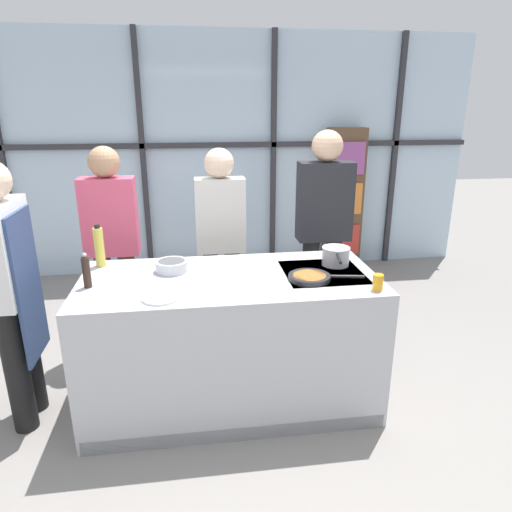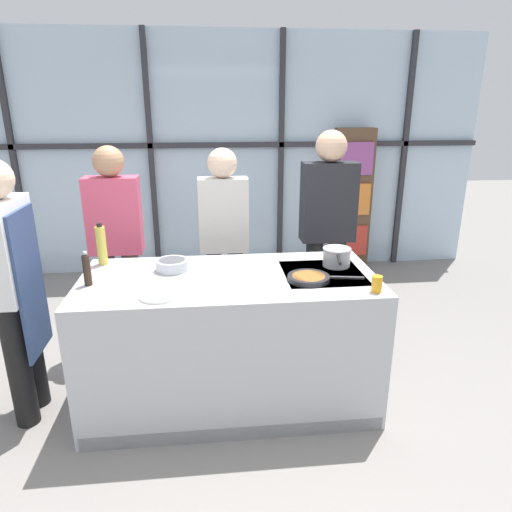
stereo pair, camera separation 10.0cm
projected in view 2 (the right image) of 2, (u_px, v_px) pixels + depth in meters
ground_plane at (231, 397)px, 3.27m from camera, size 18.00×18.00×0.00m
back_window_wall at (217, 156)px, 5.44m from camera, size 6.40×0.10×2.80m
bookshelf at (352, 201)px, 5.60m from camera, size 0.47×0.19×1.73m
demo_island at (231, 340)px, 3.13m from camera, size 1.93×0.90×0.93m
chef at (12, 280)px, 2.82m from camera, size 0.24×0.46×1.71m
spectator_far_left at (116, 237)px, 3.67m from camera, size 0.42×0.24×1.70m
spectator_center_left at (224, 235)px, 3.76m from camera, size 0.40×0.24×1.68m
spectator_center_right at (327, 225)px, 3.83m from camera, size 0.45×0.25×1.81m
frying_pan at (310, 278)px, 2.90m from camera, size 0.48×0.27×0.03m
saucepan at (337, 257)px, 3.15m from camera, size 0.19×0.36×0.13m
white_plate at (159, 296)px, 2.66m from camera, size 0.23×0.23×0.01m
mixing_bowl at (172, 265)px, 3.08m from camera, size 0.22×0.22×0.07m
oil_bottle at (101, 245)px, 3.16m from camera, size 0.07×0.07×0.30m
pepper_grinder at (87, 270)px, 2.80m from camera, size 0.05×0.05×0.22m
juice_glass_near at (377, 284)px, 2.72m from camera, size 0.06×0.06×0.10m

